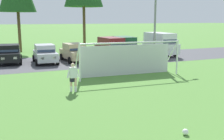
% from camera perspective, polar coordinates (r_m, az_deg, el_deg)
% --- Properties ---
extents(ground_plane, '(400.00, 400.00, 0.00)m').
position_cam_1_polar(ground_plane, '(18.38, -2.10, -1.84)').
color(ground_plane, '#518438').
extents(parking_lot_strip, '(52.00, 8.40, 0.01)m').
position_cam_1_polar(parking_lot_strip, '(26.17, -8.61, 1.87)').
color(parking_lot_strip, '#4C4C51').
rests_on(parking_lot_strip, ground).
extents(soccer_ball, '(0.22, 0.22, 0.22)m').
position_cam_1_polar(soccer_ball, '(10.03, 15.42, -12.63)').
color(soccer_ball, white).
rests_on(soccer_ball, ground).
extents(soccer_goal, '(7.52, 2.38, 2.57)m').
position_cam_1_polar(soccer_goal, '(19.23, 3.28, 2.63)').
color(soccer_goal, white).
rests_on(soccer_goal, ground).
extents(player_defender_far, '(0.75, 0.31, 1.64)m').
position_cam_1_polar(player_defender_far, '(15.10, -8.31, -1.56)').
color(player_defender_far, beige).
rests_on(player_defender_far, ground).
extents(parked_car_slot_left, '(2.29, 4.33, 1.72)m').
position_cam_1_polar(parked_car_slot_left, '(26.40, -20.97, 3.26)').
color(parked_car_slot_left, black).
rests_on(parked_car_slot_left, ground).
extents(parked_car_slot_center_left, '(2.13, 4.25, 1.72)m').
position_cam_1_polar(parked_car_slot_center_left, '(25.48, -14.12, 3.40)').
color(parked_car_slot_center_left, '#B2B2BC').
rests_on(parked_car_slot_center_left, ground).
extents(parked_car_slot_center, '(2.25, 4.31, 1.72)m').
position_cam_1_polar(parked_car_slot_center, '(26.11, -8.05, 3.80)').
color(parked_car_slot_center, tan).
rests_on(parked_car_slot_center, ground).
extents(parked_car_slot_center_right, '(2.40, 4.73, 2.16)m').
position_cam_1_polar(parked_car_slot_center_right, '(27.79, -0.09, 4.82)').
color(parked_car_slot_center_right, maroon).
rests_on(parked_car_slot_center_right, ground).
extents(parked_car_slot_right, '(2.34, 4.70, 2.16)m').
position_cam_1_polar(parked_car_slot_right, '(28.99, 2.70, 5.06)').
color(parked_car_slot_right, '#194C2D').
rests_on(parked_car_slot_right, ground).
extents(parked_car_slot_far_right, '(2.24, 4.82, 2.52)m').
position_cam_1_polar(parked_car_slot_far_right, '(30.55, 10.21, 5.62)').
color(parked_car_slot_far_right, silver).
rests_on(parked_car_slot_far_right, ground).
extents(street_lamp, '(2.00, 0.32, 7.04)m').
position_cam_1_polar(street_lamp, '(24.59, 9.53, 9.82)').
color(street_lamp, slate).
rests_on(street_lamp, ground).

